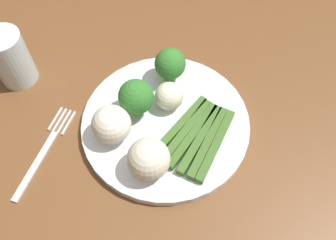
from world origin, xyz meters
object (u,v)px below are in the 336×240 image
asparagus_bundle (199,137)px  cauliflower_left (114,125)px  cauliflower_back (151,159)px  dining_table (188,131)px  broccoli_outer_edge (173,64)px  broccoli_back_right (139,97)px  fork (47,151)px  cauliflower_near_fork (172,96)px  plate (168,124)px  water_glass (13,58)px

asparagus_bundle → cauliflower_left: size_ratio=2.49×
asparagus_bundle → cauliflower_back: bearing=-23.3°
dining_table → broccoli_outer_edge: bearing=133.4°
cauliflower_back → broccoli_outer_edge: bearing=85.2°
broccoli_back_right → cauliflower_left: bearing=-123.7°
cauliflower_left → broccoli_back_right: bearing=56.3°
fork → broccoli_outer_edge: bearing=-36.1°
dining_table → cauliflower_near_fork: (-0.03, -0.02, 0.13)m
dining_table → asparagus_bundle: (0.02, -0.08, 0.12)m
cauliflower_near_fork → cauliflower_left: bearing=-141.1°
plate → asparagus_bundle: asparagus_bundle is taller
broccoli_back_right → cauliflower_near_fork: (0.05, 0.02, -0.02)m
broccoli_back_right → cauliflower_left: (-0.03, -0.05, -0.01)m
broccoli_back_right → broccoli_outer_edge: size_ratio=1.07×
asparagus_bundle → fork: (-0.23, -0.04, -0.02)m
plate → asparagus_bundle: 0.06m
dining_table → broccoli_back_right: size_ratio=18.60×
dining_table → cauliflower_left: size_ratio=21.02×
dining_table → cauliflower_left: bearing=-143.5°
plate → fork: 0.19m
cauliflower_back → cauliflower_near_fork: cauliflower_back is taller
plate → asparagus_bundle: (0.05, -0.03, 0.01)m
fork → water_glass: water_glass is taller
cauliflower_near_fork → cauliflower_back: bearing=-98.8°
broccoli_outer_edge → dining_table: bearing=-46.6°
asparagus_bundle → cauliflower_left: 0.13m
water_glass → dining_table: bearing=-4.8°
broccoli_back_right → cauliflower_near_fork: size_ratio=1.47×
asparagus_bundle → cauliflower_near_fork: cauliflower_near_fork is taller
plate → cauliflower_back: cauliflower_back is taller
broccoli_outer_edge → cauliflower_left: (-0.08, -0.12, -0.01)m
asparagus_bundle → cauliflower_near_fork: (-0.05, 0.06, 0.02)m
cauliflower_left → water_glass: bearing=150.1°
broccoli_outer_edge → water_glass: size_ratio=0.64×
asparagus_bundle → broccoli_back_right: broccoli_back_right is taller
fork → water_glass: (-0.08, 0.14, 0.05)m
plate → broccoli_outer_edge: 0.10m
cauliflower_near_fork → water_glass: water_glass is taller
broccoli_back_right → water_glass: bearing=164.4°
broccoli_back_right → water_glass: size_ratio=0.68×
broccoli_outer_edge → asparagus_bundle: bearing=-65.5°
cauliflower_left → fork: (-0.10, -0.03, -0.04)m
dining_table → fork: 0.26m
water_glass → broccoli_outer_edge: bearing=2.4°
cauliflower_back → water_glass: water_glass is taller
asparagus_bundle → fork: asparagus_bundle is taller
cauliflower_left → fork: 0.12m
dining_table → cauliflower_left: (-0.11, -0.08, 0.14)m
water_glass → fork: bearing=-59.7°
asparagus_bundle → broccoli_outer_edge: 0.13m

